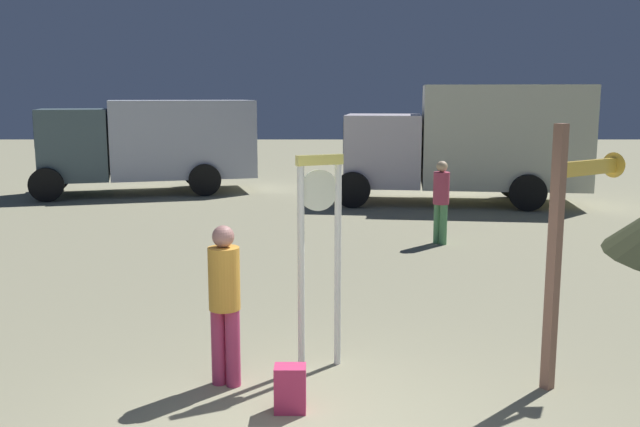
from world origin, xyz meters
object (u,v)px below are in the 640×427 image
(arrow_sign, at_px, (584,216))
(person_distant, at_px, (445,198))
(standing_clock, at_px, (323,238))
(box_truck_near, at_px, (156,141))
(person_near_clock, at_px, (228,297))
(backpack, at_px, (293,389))
(box_truck_far, at_px, (476,141))

(arrow_sign, bearing_deg, person_distant, 91.83)
(standing_clock, distance_m, box_truck_near, 14.18)
(standing_clock, height_order, person_near_clock, standing_clock)
(backpack, distance_m, person_distant, 7.65)
(standing_clock, height_order, person_distant, standing_clock)
(standing_clock, xyz_separation_m, person_near_clock, (-0.91, -0.46, -0.49))
(arrow_sign, relative_size, person_distant, 1.61)
(standing_clock, height_order, box_truck_far, box_truck_far)
(box_truck_near, height_order, box_truck_far, box_truck_far)
(person_near_clock, bearing_deg, person_distant, 64.12)
(standing_clock, height_order, backpack, standing_clock)
(person_near_clock, xyz_separation_m, person_distant, (3.20, 6.60, -0.00))
(standing_clock, bearing_deg, person_distant, 69.52)
(box_truck_near, bearing_deg, person_near_clock, -74.08)
(person_near_clock, distance_m, backpack, 1.10)
(standing_clock, bearing_deg, box_truck_near, 109.97)
(box_truck_far, bearing_deg, arrow_sign, -97.21)
(arrow_sign, height_order, box_truck_far, box_truck_far)
(standing_clock, xyz_separation_m, arrow_sign, (2.50, -0.34, 0.28))
(box_truck_near, bearing_deg, arrow_sign, -61.76)
(person_near_clock, distance_m, box_truck_near, 14.35)
(backpack, distance_m, box_truck_near, 15.14)
(standing_clock, bearing_deg, person_near_clock, -153.07)
(person_distant, xyz_separation_m, box_truck_near, (-7.13, 7.20, 0.60))
(standing_clock, distance_m, backpack, 1.58)
(person_distant, bearing_deg, arrow_sign, -88.17)
(box_truck_near, relative_size, box_truck_far, 1.00)
(person_near_clock, distance_m, box_truck_far, 12.74)
(person_near_clock, height_order, box_truck_near, box_truck_near)
(person_near_clock, distance_m, person_distant, 7.33)
(person_near_clock, bearing_deg, box_truck_far, 67.45)
(person_distant, xyz_separation_m, box_truck_far, (1.68, 5.15, 0.74))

